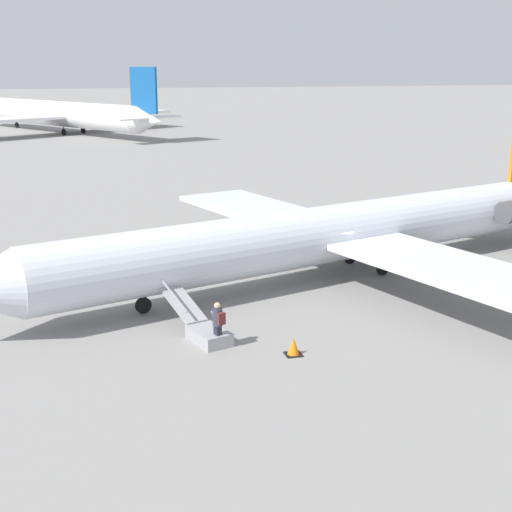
% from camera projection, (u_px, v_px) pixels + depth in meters
% --- Properties ---
extents(ground_plane, '(600.00, 600.00, 0.00)m').
position_uv_depth(ground_plane, '(321.00, 278.00, 34.78)').
color(ground_plane, gray).
extents(airplane_main, '(34.66, 27.09, 7.30)m').
position_uv_depth(airplane_main, '(339.00, 232.00, 34.77)').
color(airplane_main, silver).
rests_on(airplane_main, ground).
extents(airplane_far_center, '(33.77, 42.50, 9.83)m').
position_uv_depth(airplane_far_center, '(61.00, 114.00, 107.70)').
color(airplane_far_center, white).
rests_on(airplane_far_center, ground).
extents(boarding_stairs, '(2.22, 4.13, 1.78)m').
position_uv_depth(boarding_stairs, '(204.00, 329.00, 26.96)').
color(boarding_stairs, '#99999E').
rests_on(boarding_stairs, ground).
extents(passenger, '(0.42, 0.57, 1.74)m').
position_uv_depth(passenger, '(218.00, 322.00, 25.96)').
color(passenger, '#23232D').
rests_on(passenger, ground).
extents(traffic_cone_near_stairs, '(0.60, 0.60, 0.66)m').
position_uv_depth(traffic_cone_near_stairs, '(293.00, 347.00, 25.50)').
color(traffic_cone_near_stairs, black).
rests_on(traffic_cone_near_stairs, ground).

